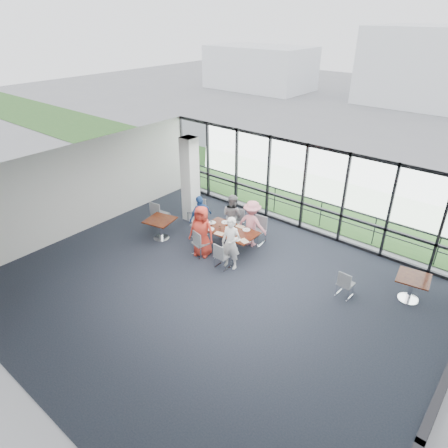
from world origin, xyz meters
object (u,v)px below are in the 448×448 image
Objects in this scene: structural_column at (190,180)px; diner_near_right at (231,243)px; side_table_left at (160,222)px; chair_main_end at (199,224)px; chair_main_nr at (223,256)px; chair_spare_la at (160,214)px; diner_end at (201,217)px; chair_main_fl at (234,223)px; diner_far_left at (232,215)px; main_table at (230,234)px; chair_main_nl at (200,243)px; diner_near_left at (202,231)px; chair_spare_r at (346,284)px; chair_spare_lb at (197,211)px; chair_main_fr at (257,231)px; side_table_right at (413,281)px; diner_far_right at (252,224)px.

structural_column reaches higher than diner_near_right.
chair_main_end reaches higher than side_table_left.
chair_main_nr is 3.55m from chair_spare_la.
chair_main_fl is at bearing 147.04° from diner_end.
main_table is at bearing 127.54° from diner_far_left.
structural_column is 3.49× the size of chair_main_nl.
structural_column is 3.45× the size of chair_main_fl.
diner_near_left is 1.17m from diner_near_right.
diner_far_left reaches higher than chair_main_end.
chair_main_nr is (1.05, -1.80, -0.35)m from diner_far_left.
diner_end is at bearing 117.96° from diner_near_left.
chair_main_nl reaches higher than chair_main_nr.
chair_spare_r is at bearing 100.05° from diner_end.
chair_spare_lb is at bearing -121.30° from diner_end.
chair_main_fr is 1.06× the size of chair_spare_lb.
chair_main_nl is (-6.00, -1.99, -0.17)m from side_table_right.
side_table_left is 3.34m from chair_main_fr.
structural_column is 3.25× the size of chair_spare_la.
diner_far_right reaches higher than chair_spare_r.
chair_spare_la is at bearing 40.31° from chair_spare_lb.
diner_near_left is 2.56m from chair_spare_la.
chair_main_fr is at bearing 74.30° from chair_main_nl.
diner_near_right is 1.25m from chair_main_nl.
chair_spare_lb is (-2.65, -0.15, -0.03)m from chair_main_fr.
diner_far_right is 3.72m from chair_spare_r.
chair_spare_la is (-2.48, -1.24, 0.03)m from chair_main_fl.
diner_end is (-0.80, 0.82, -0.07)m from diner_near_left.
side_table_left is at bearing -37.10° from diner_end.
diner_near_right reaches higher than chair_main_nl.
chair_main_nl is (-0.52, -0.87, -0.16)m from main_table.
chair_spare_la reaches higher than chair_main_end.
chair_main_nr is at bearing 105.64° from chair_main_fl.
diner_near_right is 3.26m from chair_spare_lb.
chair_main_fl is at bearing 171.34° from chair_spare_lb.
main_table is 1.94× the size of chair_main_fr.
chair_main_nl is 1.23m from chair_main_end.
chair_main_nr is 1.88m from chair_main_fr.
chair_spare_la is (-2.49, 0.46, -0.37)m from diner_near_left.
diner_far_right is 1.71× the size of chair_main_fr.
side_table_left is 1.17× the size of chair_main_nl.
diner_end reaches higher than chair_main_fr.
diner_far_right is 1.90× the size of chair_main_nr.
main_table is 1.03m from diner_near_right.
chair_main_nl is 1.02m from chair_main_nr.
structural_column is 2.99× the size of side_table_left.
chair_spare_r is at bearing 160.83° from chair_main_fr.
chair_main_nl reaches higher than side_table_right.
side_table_left is 1.35m from chair_main_end.
diner_end is at bearing 44.13° from side_table_left.
structural_column is 3.86× the size of chair_spare_r.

